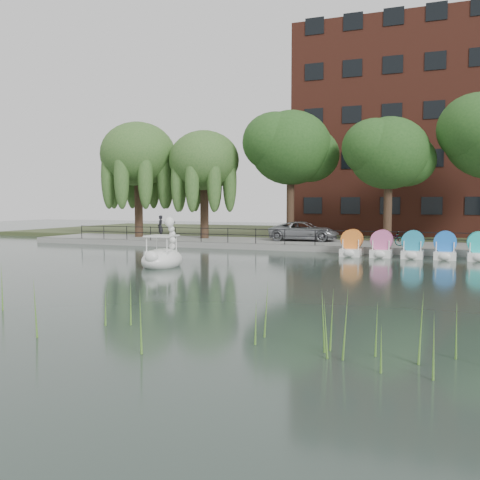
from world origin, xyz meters
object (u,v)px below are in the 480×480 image
Objects in this scene: bicycle at (390,238)px; swan_boat at (163,256)px; minivan at (304,230)px; pedestrian at (160,225)px.

bicycle is 15.37m from swan_boat.
swan_boat is at bearing 161.87° from minivan.
minivan is 6.52m from bicycle.
pedestrian is (-11.27, -0.63, 0.21)m from minivan.
pedestrian is 0.66× the size of swan_boat.
swan_boat reaches higher than minivan.
swan_boat reaches higher than pedestrian.
bicycle is at bearing -113.95° from minivan.
minivan is at bearing 71.98° from bicycle.
pedestrian is at bearing 88.41° from minivan.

